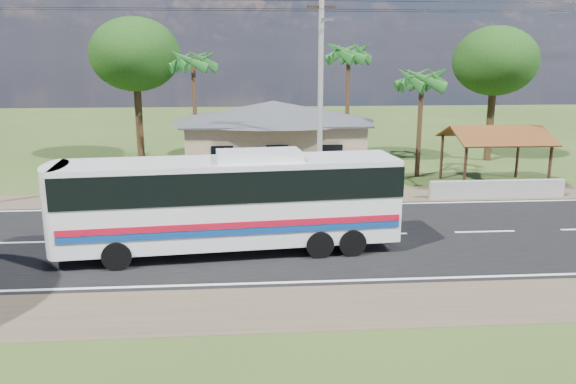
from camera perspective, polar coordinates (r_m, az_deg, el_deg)
The scene contains 13 objects.
ground at distance 22.40m, azimuth -2.32°, elevation -4.62°, with size 120.00×120.00×0.00m, color #2F4719.
road at distance 22.40m, azimuth -2.32°, elevation -4.60°, with size 120.00×16.00×0.03m.
house at distance 34.58m, azimuth -1.48°, elevation 6.35°, with size 12.40×10.00×5.00m.
waiting_shed at distance 33.05m, azimuth 20.30°, elevation 5.33°, with size 5.20×4.48×3.35m.
concrete_barrier at distance 30.43m, azimuth 20.46°, elevation 0.30°, with size 7.00×0.30×0.90m, color #9E9E99.
utility_poles at distance 27.99m, azimuth 2.65°, elevation 11.06°, with size 32.80×2.22×11.00m.
palm_near at distance 33.87m, azimuth 13.46°, elevation 11.05°, with size 2.80×2.80×6.70m.
palm_mid at distance 37.38m, azimuth 6.18°, elevation 13.76°, with size 2.80×2.80×8.20m.
palm_far at distance 37.42m, azimuth -9.63°, elevation 12.92°, with size 2.80×2.80×7.70m.
tree_behind_house at distance 39.94m, azimuth -15.27°, elevation 13.30°, with size 6.00×6.00×9.61m.
tree_behind_shed at distance 40.84m, azimuth 20.30°, elevation 12.33°, with size 5.60×5.60×9.02m.
coach_bus at distance 20.27m, azimuth -5.69°, elevation -0.35°, with size 12.20×3.66×3.73m.
motorcycle at distance 27.89m, azimuth 6.19°, elevation -0.06°, with size 0.60×1.73×0.91m, color black.
Camera 1 is at (-0.70, -21.27, 7.00)m, focal length 35.00 mm.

